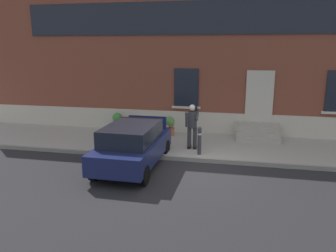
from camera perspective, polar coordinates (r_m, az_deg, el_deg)
name	(u,v)px	position (r m, az deg, el deg)	size (l,w,h in m)	color
ground_plane	(192,171)	(11.24, 4.13, -7.59)	(80.00, 80.00, 0.00)	#232326
sidewalk	(202,145)	(13.86, 5.72, -3.24)	(24.00, 3.60, 0.15)	#99968E
curb_edge	(196,160)	(12.10, 4.74, -5.70)	(24.00, 0.12, 0.15)	gray
building_facade	(210,53)	(15.77, 7.07, 12.20)	(24.00, 1.52, 7.50)	brown
entrance_stoop	(258,133)	(15.01, 14.92, -1.09)	(1.80, 1.28, 0.64)	#9E998E
hatchback_car_navy	(133,145)	(11.40, -5.95, -3.16)	(1.84, 4.09, 1.50)	#161E4C
bollard_near_person	(199,140)	(12.29, 5.33, -2.29)	(0.15, 0.15, 1.04)	#333338
person_on_phone	(192,124)	(12.80, 4.10, 0.39)	(0.51, 0.49, 1.75)	#2D2D33
planter_charcoal	(117,121)	(15.86, -8.53, 0.78)	(0.44, 0.44, 0.86)	#2D2D30
planter_terracotta	(170,125)	(14.93, 0.32, 0.14)	(0.44, 0.44, 0.86)	#B25B38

